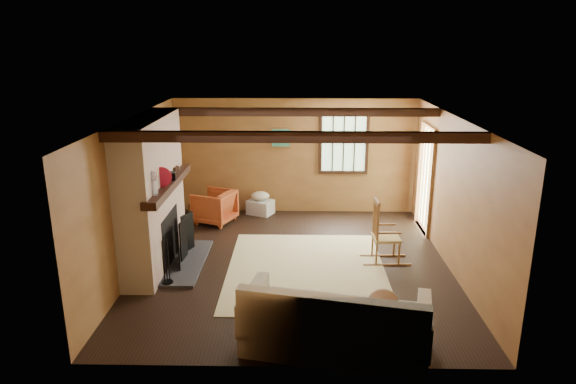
{
  "coord_description": "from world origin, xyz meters",
  "views": [
    {
      "loc": [
        0.06,
        -7.71,
        3.52
      ],
      "look_at": [
        -0.1,
        0.4,
        1.12
      ],
      "focal_mm": 32.0,
      "sensor_mm": 36.0,
      "label": 1
    }
  ],
  "objects_px": {
    "fireplace": "(154,199)",
    "armchair": "(214,207)",
    "laundry_basket": "(260,207)",
    "sofa": "(335,327)",
    "rocking_chair": "(384,235)"
  },
  "relations": [
    {
      "from": "fireplace",
      "to": "armchair",
      "type": "height_order",
      "value": "fireplace"
    },
    {
      "from": "fireplace",
      "to": "sofa",
      "type": "height_order",
      "value": "fireplace"
    },
    {
      "from": "laundry_basket",
      "to": "armchair",
      "type": "distance_m",
      "value": 1.05
    },
    {
      "from": "fireplace",
      "to": "armchair",
      "type": "distance_m",
      "value": 2.23
    },
    {
      "from": "rocking_chair",
      "to": "laundry_basket",
      "type": "xyz_separation_m",
      "value": [
        -2.2,
        2.38,
        -0.31
      ]
    },
    {
      "from": "fireplace",
      "to": "rocking_chair",
      "type": "distance_m",
      "value": 3.76
    },
    {
      "from": "laundry_basket",
      "to": "armchair",
      "type": "xyz_separation_m",
      "value": [
        -0.88,
        -0.55,
        0.18
      ]
    },
    {
      "from": "sofa",
      "to": "laundry_basket",
      "type": "bearing_deg",
      "value": 116.15
    },
    {
      "from": "fireplace",
      "to": "sofa",
      "type": "bearing_deg",
      "value": -41.43
    },
    {
      "from": "sofa",
      "to": "armchair",
      "type": "distance_m",
      "value": 4.89
    },
    {
      "from": "rocking_chair",
      "to": "sofa",
      "type": "relative_size",
      "value": 0.47
    },
    {
      "from": "laundry_basket",
      "to": "armchair",
      "type": "relative_size",
      "value": 0.69
    },
    {
      "from": "fireplace",
      "to": "laundry_basket",
      "type": "relative_size",
      "value": 4.8
    },
    {
      "from": "rocking_chair",
      "to": "armchair",
      "type": "xyz_separation_m",
      "value": [
        -3.08,
        1.83,
        -0.13
      ]
    },
    {
      "from": "rocking_chair",
      "to": "armchair",
      "type": "height_order",
      "value": "rocking_chair"
    }
  ]
}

